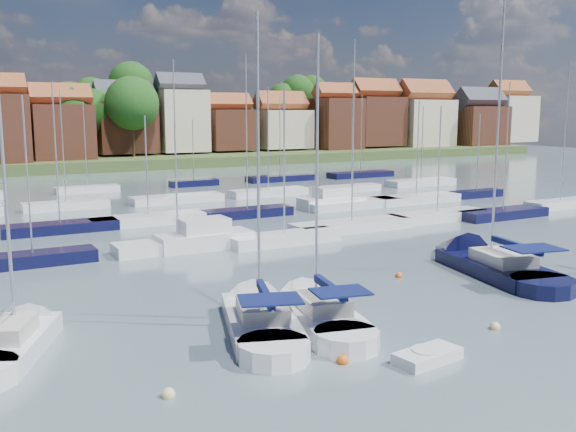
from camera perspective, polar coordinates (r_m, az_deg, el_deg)
ground at (r=67.99m, az=-9.42°, el=0.74°), size 260.00×260.00×0.00m
sailboat_left at (r=31.25m, az=-2.78°, el=-8.74°), size 6.47×11.81×15.55m
sailboat_centre at (r=31.92m, az=2.05°, el=-8.33°), size 4.96×11.10×14.65m
sailboat_navy at (r=43.45m, az=16.58°, el=-3.94°), size 6.31×14.06×18.75m
sailboat_far at (r=30.50m, az=-22.69°, el=-9.96°), size 6.20×9.64×12.63m
tender at (r=27.13m, az=12.29°, el=-12.08°), size 3.03×1.71×0.62m
buoy_a at (r=24.04m, az=-10.59°, el=-15.54°), size 0.50×0.50×0.50m
buoy_b at (r=26.58m, az=4.88°, el=-12.91°), size 0.49×0.49×0.49m
buoy_c at (r=29.24m, az=6.76°, el=-10.82°), size 0.53×0.53×0.53m
buoy_d at (r=31.81m, az=17.91°, el=-9.54°), size 0.48×0.48×0.48m
buoy_e at (r=39.87m, az=9.83°, el=-5.38°), size 0.43×0.43×0.43m
buoy_f at (r=38.07m, az=22.67°, el=-6.69°), size 0.45×0.45×0.45m
marina_field at (r=64.11m, az=-6.38°, el=0.68°), size 79.62×41.41×15.93m
far_shore_town at (r=158.14m, az=-20.02°, el=6.85°), size 212.46×90.00×22.27m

